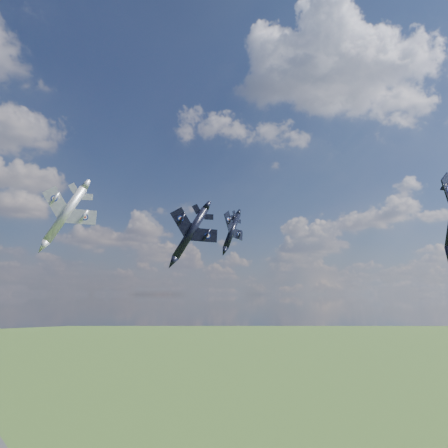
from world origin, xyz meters
TOP-DOWN VIEW (x-y plane):
  - jet_lead_navy at (4.49, 19.86)m, footprint 13.29×15.20m
  - jet_high_navy at (24.28, 35.37)m, footprint 13.28×15.34m
  - jet_left_silver at (-12.36, 29.61)m, footprint 14.36×16.40m

SIDE VIEW (x-z plane):
  - jet_lead_navy at x=4.49m, z-range 77.34..84.21m
  - jet_left_silver at x=-12.36m, z-range 79.75..87.11m
  - jet_high_navy at x=24.28m, z-range 80.95..88.20m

